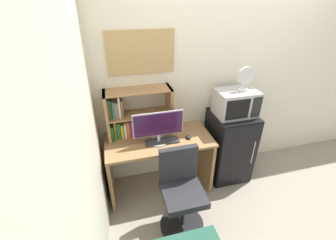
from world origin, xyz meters
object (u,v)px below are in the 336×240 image
at_px(monitor, 158,126).
at_px(microwave, 236,103).
at_px(computer_mouse, 188,137).
at_px(wall_corkboard, 141,52).
at_px(desk_fan, 246,77).
at_px(hutch_bookshelf, 129,114).
at_px(desk_chair, 181,195).
at_px(mini_fridge, 229,146).
at_px(keyboard, 162,141).

distance_m(monitor, microwave, 0.96).
height_order(computer_mouse, wall_corkboard, wall_corkboard).
bearing_deg(desk_fan, monitor, -175.39).
bearing_deg(hutch_bookshelf, desk_chair, -62.07).
relative_size(monitor, mini_fridge, 0.60).
xyz_separation_m(computer_mouse, microwave, (0.61, 0.10, 0.31)).
bearing_deg(wall_corkboard, monitor, -74.56).
relative_size(desk_fan, desk_chair, 0.30).
height_order(monitor, desk_fan, desk_fan).
bearing_deg(mini_fridge, desk_chair, -144.86).
relative_size(hutch_bookshelf, desk_chair, 0.80).
bearing_deg(hutch_bookshelf, monitor, -40.34).
distance_m(monitor, mini_fridge, 1.07).
bearing_deg(wall_corkboard, computer_mouse, -38.53).
relative_size(keyboard, mini_fridge, 0.41).
height_order(computer_mouse, desk_fan, desk_fan).
distance_m(desk_fan, desk_chair, 1.45).
height_order(keyboard, mini_fridge, mini_fridge).
relative_size(desk_chair, wall_corkboard, 1.29).
bearing_deg(desk_fan, desk_chair, -147.04).
xyz_separation_m(monitor, desk_fan, (1.02, 0.08, 0.43)).
bearing_deg(mini_fridge, microwave, 89.75).
distance_m(monitor, desk_chair, 0.75).
distance_m(keyboard, desk_chair, 0.60).
bearing_deg(wall_corkboard, desk_fan, -13.03).
distance_m(keyboard, wall_corkboard, 0.98).
bearing_deg(desk_chair, monitor, 102.73).
bearing_deg(keyboard, microwave, 6.08).
distance_m(computer_mouse, desk_fan, 0.92).
xyz_separation_m(monitor, mini_fridge, (0.95, 0.09, -0.49)).
bearing_deg(computer_mouse, wall_corkboard, 141.47).
xyz_separation_m(keyboard, desk_fan, (0.98, 0.09, 0.63)).
bearing_deg(desk_chair, computer_mouse, 64.95).
height_order(hutch_bookshelf, computer_mouse, hutch_bookshelf).
bearing_deg(mini_fridge, keyboard, -174.11).
bearing_deg(monitor, desk_fan, 4.61).
relative_size(mini_fridge, microwave, 1.96).
bearing_deg(wall_corkboard, mini_fridge, -13.67).
xyz_separation_m(computer_mouse, mini_fridge, (0.61, 0.10, -0.30)).
relative_size(hutch_bookshelf, computer_mouse, 9.12).
bearing_deg(monitor, mini_fridge, 5.12).
height_order(desk_chair, wall_corkboard, wall_corkboard).
xyz_separation_m(mini_fridge, microwave, (0.00, 0.00, 0.61)).
height_order(microwave, wall_corkboard, wall_corkboard).
height_order(hutch_bookshelf, wall_corkboard, wall_corkboard).
distance_m(hutch_bookshelf, desk_fan, 1.36).
bearing_deg(microwave, desk_fan, -5.19).
xyz_separation_m(hutch_bookshelf, monitor, (0.28, -0.24, -0.06)).
relative_size(keyboard, microwave, 0.79).
xyz_separation_m(hutch_bookshelf, mini_fridge, (1.23, -0.15, -0.56)).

